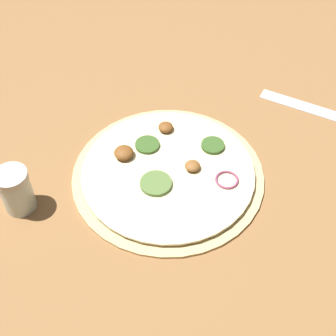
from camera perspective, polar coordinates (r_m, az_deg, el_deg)
name	(u,v)px	position (r m, az deg, el deg)	size (l,w,h in m)	color
ground_plane	(168,175)	(0.81, 0.00, -0.92)	(3.00, 3.00, 0.00)	olive
pizza	(168,172)	(0.81, -0.02, -0.50)	(0.33, 0.33, 0.03)	#D6B77A
spice_jar	(16,190)	(0.78, -18.06, -2.61)	(0.05, 0.05, 0.08)	silver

